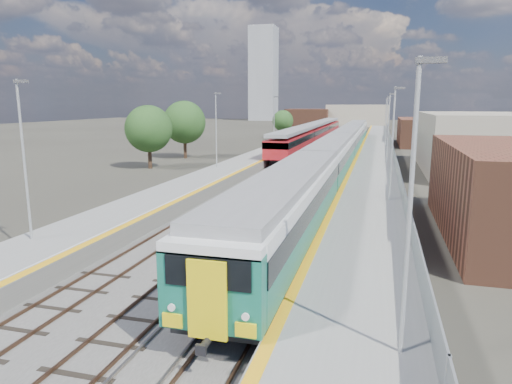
% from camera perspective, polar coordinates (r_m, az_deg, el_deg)
% --- Properties ---
extents(ground, '(320.00, 320.00, 0.00)m').
position_cam_1_polar(ground, '(60.32, 9.58, 3.78)').
color(ground, '#47443A').
rests_on(ground, ground).
extents(ballast_bed, '(10.50, 155.00, 0.06)m').
position_cam_1_polar(ballast_bed, '(63.04, 7.77, 4.17)').
color(ballast_bed, '#565451').
rests_on(ballast_bed, ground).
extents(tracks, '(8.96, 160.00, 0.17)m').
position_cam_1_polar(tracks, '(64.61, 8.50, 4.38)').
color(tracks, '#4C3323').
rests_on(tracks, ground).
extents(platform_right, '(4.70, 155.00, 8.52)m').
position_cam_1_polar(platform_right, '(62.46, 14.66, 4.31)').
color(platform_right, slate).
rests_on(platform_right, ground).
extents(platform_left, '(4.30, 155.00, 8.52)m').
position_cam_1_polar(platform_left, '(64.20, 1.74, 4.82)').
color(platform_left, slate).
rests_on(platform_left, ground).
extents(buildings, '(72.00, 185.50, 40.00)m').
position_cam_1_polar(buildings, '(150.13, 6.16, 12.20)').
color(buildings, brown).
rests_on(buildings, ground).
extents(green_train, '(3.10, 86.10, 3.41)m').
position_cam_1_polar(green_train, '(54.32, 10.63, 5.51)').
color(green_train, black).
rests_on(green_train, ground).
extents(red_train, '(3.07, 62.16, 3.87)m').
position_cam_1_polar(red_train, '(81.84, 7.29, 7.32)').
color(red_train, black).
rests_on(red_train, ground).
extents(tree_a, '(5.36, 5.36, 7.27)m').
position_cam_1_polar(tree_a, '(53.98, -13.28, 7.69)').
color(tree_a, '#382619').
rests_on(tree_a, ground).
extents(tree_b, '(5.76, 5.76, 7.81)m').
position_cam_1_polar(tree_b, '(63.31, -8.94, 8.61)').
color(tree_b, '#382619').
rests_on(tree_b, ground).
extents(tree_c, '(4.46, 4.46, 6.04)m').
position_cam_1_polar(tree_c, '(98.72, 3.37, 8.89)').
color(tree_c, '#382619').
rests_on(tree_c, ground).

